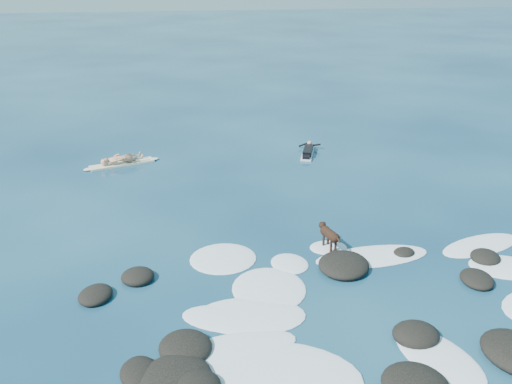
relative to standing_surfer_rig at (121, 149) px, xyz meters
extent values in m
plane|color=#0A2642|center=(5.98, -9.77, -0.70)|extent=(160.00, 160.00, 0.00)
ellipsoid|color=black|center=(10.73, -9.48, -0.61)|extent=(1.12, 1.17, 0.35)
ellipsoid|color=black|center=(0.08, -9.91, -0.62)|extent=(1.09, 1.20, 0.32)
ellipsoid|color=black|center=(1.30, -12.97, -0.63)|extent=(0.87, 1.07, 0.29)
ellipsoid|color=black|center=(8.59, -8.85, -0.64)|extent=(0.84, 0.79, 0.23)
ellipsoid|color=black|center=(2.26, -12.32, -0.60)|extent=(1.46, 1.51, 0.40)
ellipsoid|color=black|center=(6.65, -9.38, -0.59)|extent=(1.92, 1.99, 0.43)
ellipsoid|color=black|center=(9.92, -10.55, -0.62)|extent=(1.00, 1.17, 0.33)
ellipsoid|color=black|center=(1.09, -9.18, -0.61)|extent=(0.98, 1.00, 0.37)
ellipsoid|color=black|center=(7.38, -12.61, -0.59)|extent=(1.13, 1.04, 0.43)
ellipsoid|color=black|center=(2.05, -13.29, -0.60)|extent=(1.68, 1.73, 0.39)
ellipsoid|color=white|center=(4.13, -13.38, -0.69)|extent=(3.96, 3.12, 0.12)
ellipsoid|color=white|center=(4.46, -10.12, -0.69)|extent=(1.97, 2.18, 0.12)
ellipsoid|color=white|center=(3.83, -11.23, -0.69)|extent=(2.84, 1.88, 0.12)
ellipsoid|color=white|center=(7.62, -13.32, -0.69)|extent=(2.02, 2.66, 0.12)
ellipsoid|color=white|center=(11.07, -9.96, -0.69)|extent=(2.24, 1.85, 0.12)
ellipsoid|color=white|center=(7.65, -8.86, -0.69)|extent=(3.48, 1.53, 0.12)
ellipsoid|color=white|center=(3.29, -11.29, -0.69)|extent=(2.49, 1.79, 0.12)
ellipsoid|color=white|center=(3.32, -12.42, -0.69)|extent=(3.01, 1.61, 0.12)
ellipsoid|color=white|center=(3.42, -8.38, -0.69)|extent=(2.26, 2.20, 0.12)
ellipsoid|color=white|center=(5.23, -8.93, -0.69)|extent=(1.30, 1.42, 0.12)
ellipsoid|color=white|center=(11.05, -8.66, -0.69)|extent=(3.01, 1.92, 0.12)
ellipsoid|color=white|center=(6.54, -8.17, -0.69)|extent=(1.10, 0.90, 0.12)
cube|color=beige|center=(0.00, 0.00, -0.65)|extent=(2.63, 1.37, 0.09)
ellipsoid|color=beige|center=(1.23, 0.43, -0.65)|extent=(0.59, 0.45, 0.09)
ellipsoid|color=beige|center=(-1.23, -0.43, -0.65)|extent=(0.59, 0.45, 0.09)
imported|color=tan|center=(0.00, 0.00, 0.23)|extent=(0.58, 0.71, 1.69)
cube|color=silver|center=(7.85, 0.26, -0.66)|extent=(1.04, 2.02, 0.07)
ellipsoid|color=silver|center=(8.16, 1.20, -0.66)|extent=(0.36, 0.48, 0.07)
cube|color=black|center=(7.85, 0.26, -0.52)|extent=(0.72, 1.26, 0.20)
sphere|color=tan|center=(8.07, 0.92, -0.41)|extent=(0.26, 0.26, 0.21)
cylinder|color=black|center=(7.87, 1.13, -0.53)|extent=(0.50, 0.12, 0.22)
cylinder|color=black|center=(8.35, 0.97, -0.53)|extent=(0.43, 0.39, 0.22)
cube|color=black|center=(7.64, -0.38, -0.56)|extent=(0.44, 0.56, 0.13)
cylinder|color=black|center=(6.54, -8.27, -0.20)|extent=(0.45, 0.65, 0.28)
sphere|color=black|center=(6.46, -8.01, -0.20)|extent=(0.37, 0.37, 0.30)
sphere|color=black|center=(6.62, -8.52, -0.20)|extent=(0.34, 0.34, 0.27)
sphere|color=black|center=(6.41, -7.85, -0.10)|extent=(0.27, 0.27, 0.21)
cone|color=black|center=(6.37, -7.73, -0.12)|extent=(0.15, 0.16, 0.11)
cone|color=black|center=(6.36, -7.88, -0.01)|extent=(0.12, 0.10, 0.10)
cone|color=black|center=(6.47, -7.84, -0.01)|extent=(0.12, 0.10, 0.10)
cylinder|color=black|center=(6.41, -8.10, -0.51)|extent=(0.09, 0.09, 0.39)
cylinder|color=black|center=(6.55, -8.05, -0.51)|extent=(0.09, 0.09, 0.39)
cylinder|color=black|center=(6.53, -8.48, -0.51)|extent=(0.09, 0.09, 0.39)
cylinder|color=black|center=(6.67, -8.44, -0.51)|extent=(0.09, 0.09, 0.39)
cylinder|color=black|center=(6.66, -8.65, -0.15)|extent=(0.13, 0.28, 0.17)
camera|label=1|loc=(2.36, -22.54, 7.25)|focal=40.00mm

